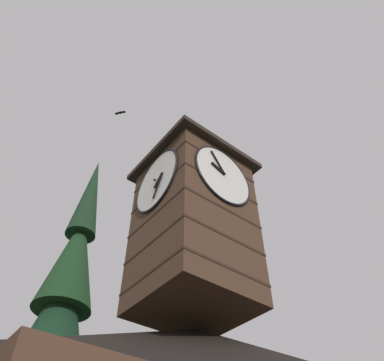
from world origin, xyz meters
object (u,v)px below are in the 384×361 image
(clock_tower, at_px, (193,213))
(flying_bird_low, at_px, (120,113))
(pine_tree_behind, at_px, (48,360))
(flying_bird_high, at_px, (193,131))

(clock_tower, bearing_deg, flying_bird_low, -48.32)
(pine_tree_behind, bearing_deg, flying_bird_high, 132.55)
(flying_bird_low, bearing_deg, pine_tree_behind, -101.14)
(pine_tree_behind, xyz_separation_m, flying_bird_high, (-4.23, 4.61, 14.52))
(clock_tower, bearing_deg, flying_bird_high, -127.97)
(flying_bird_high, bearing_deg, flying_bird_low, -7.67)
(clock_tower, relative_size, pine_tree_behind, 0.51)
(flying_bird_high, bearing_deg, pine_tree_behind, -47.45)
(flying_bird_low, bearing_deg, clock_tower, 131.68)
(pine_tree_behind, height_order, flying_bird_high, flying_bird_high)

